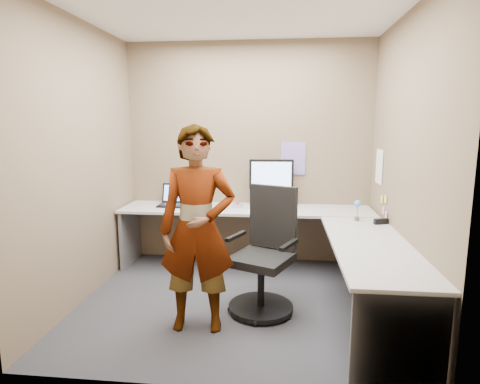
# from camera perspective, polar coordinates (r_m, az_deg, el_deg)

# --- Properties ---
(ground) EXTENTS (3.00, 3.00, 0.00)m
(ground) POSITION_cam_1_polar(r_m,az_deg,el_deg) (4.07, -0.51, -15.36)
(ground) COLOR #28272D
(ground) RESTS_ON ground
(wall_back) EXTENTS (3.00, 0.00, 3.00)m
(wall_back) POSITION_cam_1_polar(r_m,az_deg,el_deg) (4.99, 1.20, 5.47)
(wall_back) COLOR brown
(wall_back) RESTS_ON ground
(wall_right) EXTENTS (0.00, 2.70, 2.70)m
(wall_right) POSITION_cam_1_polar(r_m,az_deg,el_deg) (3.83, 22.41, 3.38)
(wall_right) COLOR brown
(wall_right) RESTS_ON ground
(wall_left) EXTENTS (0.00, 2.70, 2.70)m
(wall_left) POSITION_cam_1_polar(r_m,az_deg,el_deg) (4.15, -21.64, 3.88)
(wall_left) COLOR brown
(wall_left) RESTS_ON ground
(ceiling) EXTENTS (3.00, 3.00, 0.00)m
(ceiling) POSITION_cam_1_polar(r_m,az_deg,el_deg) (3.80, -0.58, 24.60)
(ceiling) COLOR white
(ceiling) RESTS_ON wall_back
(desk) EXTENTS (2.98, 2.58, 0.73)m
(desk) POSITION_cam_1_polar(r_m,az_deg,el_deg) (4.20, 6.06, -6.01)
(desk) COLOR #ACACAC
(desk) RESTS_ON ground
(paper_ream) EXTENTS (0.34, 0.26, 0.07)m
(paper_ream) POSITION_cam_1_polar(r_m,az_deg,el_deg) (4.85, 4.41, -1.68)
(paper_ream) COLOR red
(paper_ream) RESTS_ON desk
(monitor) EXTENTS (0.53, 0.17, 0.50)m
(monitor) POSITION_cam_1_polar(r_m,az_deg,el_deg) (4.82, 4.47, 2.20)
(monitor) COLOR black
(monitor) RESTS_ON paper_ream
(laptop) EXTENTS (0.37, 0.31, 0.26)m
(laptop) POSITION_cam_1_polar(r_m,az_deg,el_deg) (4.98, -9.25, -1.11)
(laptop) COLOR black
(laptop) RESTS_ON desk
(trackball_mouse) EXTENTS (0.12, 0.08, 0.07)m
(trackball_mouse) POSITION_cam_1_polar(r_m,az_deg,el_deg) (4.78, -0.34, -1.93)
(trackball_mouse) COLOR #B7B7BC
(trackball_mouse) RESTS_ON desk
(origami) EXTENTS (0.10, 0.10, 0.06)m
(origami) POSITION_cam_1_polar(r_m,az_deg,el_deg) (4.56, 1.64, -2.46)
(origami) COLOR white
(origami) RESTS_ON desk
(stapler) EXTENTS (0.15, 0.09, 0.05)m
(stapler) POSITION_cam_1_polar(r_m,az_deg,el_deg) (4.25, 19.42, -3.96)
(stapler) COLOR black
(stapler) RESTS_ON desk
(flower) EXTENTS (0.07, 0.07, 0.22)m
(flower) POSITION_cam_1_polar(r_m,az_deg,el_deg) (4.30, 16.36, -2.07)
(flower) COLOR brown
(flower) RESTS_ON desk
(calendar_purple) EXTENTS (0.30, 0.01, 0.40)m
(calendar_purple) POSITION_cam_1_polar(r_m,az_deg,el_deg) (4.96, 7.54, 4.78)
(calendar_purple) COLOR #846BB7
(calendar_purple) RESTS_ON wall_back
(calendar_white) EXTENTS (0.01, 0.28, 0.38)m
(calendar_white) POSITION_cam_1_polar(r_m,az_deg,el_deg) (4.70, 19.19, 3.43)
(calendar_white) COLOR white
(calendar_white) RESTS_ON wall_right
(sticky_note_a) EXTENTS (0.01, 0.07, 0.07)m
(sticky_note_a) POSITION_cam_1_polar(r_m,az_deg,el_deg) (4.41, 19.98, -0.97)
(sticky_note_a) COLOR #F2E059
(sticky_note_a) RESTS_ON wall_right
(sticky_note_b) EXTENTS (0.01, 0.07, 0.07)m
(sticky_note_b) POSITION_cam_1_polar(r_m,az_deg,el_deg) (4.48, 19.73, -2.48)
(sticky_note_b) COLOR pink
(sticky_note_b) RESTS_ON wall_right
(sticky_note_c) EXTENTS (0.01, 0.07, 0.07)m
(sticky_note_c) POSITION_cam_1_polar(r_m,az_deg,el_deg) (4.37, 20.08, -3.07)
(sticky_note_c) COLOR pink
(sticky_note_c) RESTS_ON wall_right
(sticky_note_d) EXTENTS (0.01, 0.07, 0.07)m
(sticky_note_d) POSITION_cam_1_polar(r_m,az_deg,el_deg) (4.55, 19.51, -0.99)
(sticky_note_d) COLOR #F2E059
(sticky_note_d) RESTS_ON wall_right
(office_chair) EXTENTS (0.66, 0.66, 1.13)m
(office_chair) POSITION_cam_1_polar(r_m,az_deg,el_deg) (3.77, 3.51, -9.86)
(office_chair) COLOR black
(office_chair) RESTS_ON ground
(person) EXTENTS (0.66, 0.46, 1.72)m
(person) POSITION_cam_1_polar(r_m,az_deg,el_deg) (3.34, -6.08, -5.31)
(person) COLOR #999399
(person) RESTS_ON ground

